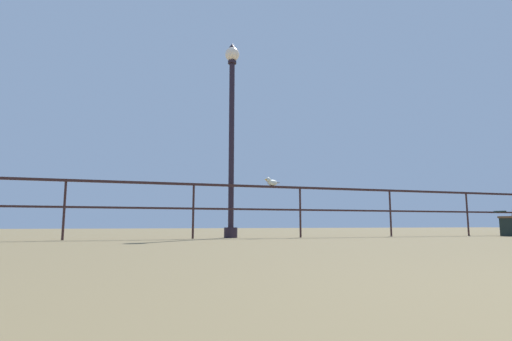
# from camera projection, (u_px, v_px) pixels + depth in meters

# --- Properties ---
(pier_railing) EXTENTS (21.42, 0.05, 1.12)m
(pier_railing) POSITION_uv_depth(u_px,v_px,m) (249.00, 198.00, 8.51)
(pier_railing) COLOR #321C1B
(pier_railing) RESTS_ON ground_plane
(lamppost_center) EXTENTS (0.32, 0.32, 4.40)m
(lamppost_center) POSITION_uv_depth(u_px,v_px,m) (232.00, 126.00, 8.91)
(lamppost_center) COLOR black
(lamppost_center) RESTS_ON ground_plane
(seagull_on_rail) EXTENTS (0.38, 0.19, 0.18)m
(seagull_on_rail) POSITION_uv_depth(u_px,v_px,m) (272.00, 182.00, 8.71)
(seagull_on_rail) COLOR silver
(seagull_on_rail) RESTS_ON pier_railing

